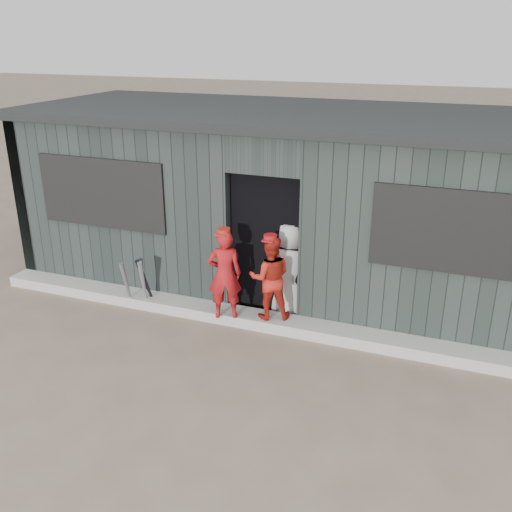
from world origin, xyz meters
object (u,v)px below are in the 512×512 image
at_px(bat_mid, 127,284).
at_px(dugout, 296,200).
at_px(player_grey_back, 290,270).
at_px(player_red_right, 270,278).
at_px(player_red_left, 225,275).
at_px(bat_left, 144,284).
at_px(bat_right, 146,283).

bearing_deg(bat_mid, dugout, 44.43).
bearing_deg(player_grey_back, player_red_right, 69.34).
bearing_deg(player_grey_back, player_red_left, 40.17).
distance_m(bat_left, player_grey_back, 2.06).
bearing_deg(dugout, bat_left, -131.77).
xyz_separation_m(bat_mid, player_red_left, (1.52, -0.02, 0.39)).
xyz_separation_m(bat_mid, bat_right, (0.27, 0.07, 0.04)).
relative_size(bat_right, dugout, 0.10).
bearing_deg(player_red_left, player_grey_back, -163.84).
xyz_separation_m(bat_left, dugout, (1.63, 1.83, 0.90)).
xyz_separation_m(bat_left, player_grey_back, (1.96, 0.56, 0.29)).
bearing_deg(bat_mid, bat_right, 14.72).
distance_m(bat_mid, player_red_left, 1.57).
distance_m(player_red_left, player_red_right, 0.59).
bearing_deg(player_red_right, player_grey_back, -132.19).
bearing_deg(bat_mid, player_grey_back, 14.79).
xyz_separation_m(bat_left, bat_mid, (-0.26, -0.03, -0.03)).
distance_m(bat_mid, bat_right, 0.28).
relative_size(player_red_left, player_red_right, 1.07).
height_order(bat_right, player_red_right, player_red_right).
bearing_deg(player_red_right, dugout, -106.15).
distance_m(bat_right, player_red_left, 1.30).
relative_size(bat_left, dugout, 0.10).
relative_size(player_red_right, player_grey_back, 0.82).
relative_size(bat_right, player_grey_back, 0.60).
height_order(bat_right, dugout, dugout).
height_order(bat_left, dugout, dugout).
distance_m(bat_right, dugout, 2.57).
relative_size(player_grey_back, dugout, 0.16).
bearing_deg(player_red_right, bat_left, -17.52).
bearing_deg(bat_mid, bat_left, 5.89).
xyz_separation_m(bat_right, dugout, (1.62, 1.78, 0.89)).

